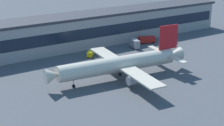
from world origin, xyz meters
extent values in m
plane|color=#4C4F54|center=(0.00, 0.00, 0.00)|extent=(600.00, 600.00, 0.00)
cube|color=#9E9993|center=(0.00, 49.87, 7.09)|extent=(170.82, 16.57, 14.18)
cube|color=#38383D|center=(0.00, 49.87, 14.78)|extent=(174.24, 16.90, 1.20)
cube|color=#192333|center=(0.00, 41.54, 7.80)|extent=(167.40, 0.16, 5.10)
cylinder|color=beige|center=(-3.90, 4.46, 5.69)|extent=(45.77, 10.30, 5.81)
cone|color=beige|center=(-28.23, 6.90, 5.69)|extent=(5.75, 6.01, 5.52)
cone|color=beige|center=(20.72, 1.99, 5.69)|extent=(6.88, 5.84, 5.23)
cube|color=red|center=(17.70, 2.30, 13.24)|extent=(8.14, 1.31, 9.29)
cube|color=beige|center=(16.57, -4.01, 6.56)|extent=(3.43, 10.64, 0.30)
cube|color=beige|center=(17.84, 8.70, 6.56)|extent=(3.43, 10.64, 0.30)
cube|color=beige|center=(-3.22, -8.80, 5.11)|extent=(8.01, 20.94, 0.50)
cube|color=beige|center=(-0.60, 17.32, 5.11)|extent=(8.01, 20.94, 0.50)
cylinder|color=#99999E|center=(-3.91, -5.65, 3.11)|extent=(5.09, 3.66, 3.19)
cylinder|color=#99999E|center=(-1.90, 14.37, 3.11)|extent=(5.09, 3.66, 3.19)
cylinder|color=black|center=(-21.08, 6.18, 0.55)|extent=(1.14, 0.61, 1.10)
cylinder|color=slate|center=(-21.08, 6.18, 2.22)|extent=(0.24, 0.24, 2.78)
cylinder|color=black|center=(-1.90, 1.63, 0.55)|extent=(1.14, 0.61, 1.10)
cylinder|color=slate|center=(-1.90, 1.63, 2.22)|extent=(0.24, 0.24, 2.78)
cylinder|color=black|center=(-1.38, 6.83, 0.55)|extent=(1.14, 0.61, 1.10)
cylinder|color=slate|center=(-1.38, 6.83, 2.22)|extent=(0.24, 0.24, 2.78)
cube|color=gray|center=(24.24, 32.88, 2.25)|extent=(4.12, 7.60, 3.80)
cube|color=black|center=(24.67, 34.81, 3.01)|extent=(2.89, 2.98, 0.95)
cylinder|color=black|center=(23.65, 35.59, 0.35)|extent=(0.45, 0.75, 0.70)
cylinder|color=black|center=(25.93, 35.08, 0.35)|extent=(0.45, 0.75, 0.70)
cylinder|color=black|center=(22.54, 30.67, 0.35)|extent=(0.45, 0.75, 0.70)
cylinder|color=black|center=(24.82, 30.16, 0.35)|extent=(0.45, 0.75, 0.70)
cube|color=yellow|center=(44.65, 29.96, 1.05)|extent=(5.22, 5.24, 1.40)
cube|color=black|center=(45.58, 29.02, 1.33)|extent=(2.88, 2.88, 0.35)
cylinder|color=black|center=(46.66, 29.58, 0.35)|extent=(0.71, 0.71, 0.70)
cylinder|color=black|center=(45.00, 27.94, 0.35)|extent=(0.71, 0.71, 0.70)
cylinder|color=black|center=(44.30, 31.98, 0.35)|extent=(0.71, 0.71, 0.70)
cylinder|color=black|center=(42.64, 30.33, 0.35)|extent=(0.71, 0.71, 0.70)
cube|color=yellow|center=(0.29, 32.61, 1.45)|extent=(5.15, 5.31, 2.20)
cube|color=black|center=(1.26, 33.66, 1.89)|extent=(2.72, 2.71, 0.55)
cylinder|color=black|center=(0.80, 34.62, 0.35)|extent=(0.70, 0.72, 0.70)
cylinder|color=black|center=(2.26, 33.27, 0.35)|extent=(0.70, 0.72, 0.70)
cylinder|color=black|center=(-1.67, 31.95, 0.35)|extent=(0.70, 0.72, 0.70)
cylinder|color=black|center=(-0.22, 30.60, 0.35)|extent=(0.70, 0.72, 0.70)
cube|color=red|center=(34.05, 36.13, 1.85)|extent=(8.85, 5.01, 3.00)
cube|color=black|center=(36.27, 35.50, 2.45)|extent=(3.54, 3.29, 0.75)
cylinder|color=black|center=(37.22, 36.53, 0.35)|extent=(0.76, 0.48, 0.70)
cylinder|color=black|center=(36.53, 34.11, 0.35)|extent=(0.76, 0.48, 0.70)
cylinder|color=black|center=(31.57, 38.16, 0.35)|extent=(0.76, 0.48, 0.70)
cylinder|color=black|center=(30.88, 35.74, 0.35)|extent=(0.76, 0.48, 0.70)
cone|color=#F2590C|center=(21.29, -9.91, 0.37)|extent=(0.59, 0.59, 0.74)
cone|color=#F2590C|center=(15.12, -9.09, 0.34)|extent=(0.54, 0.54, 0.68)
cone|color=#F2590C|center=(-13.81, -2.05, 0.35)|extent=(0.57, 0.57, 0.71)
camera|label=1|loc=(-67.68, -92.10, 47.38)|focal=54.53mm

